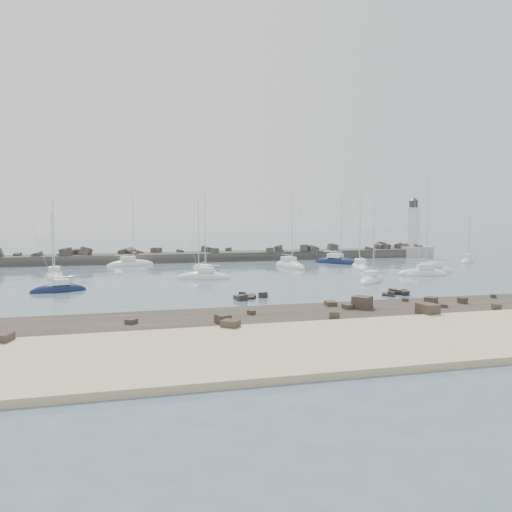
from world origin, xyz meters
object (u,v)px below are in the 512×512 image
(sailboat_1, at_px, (55,276))
(sailboat_5, at_px, (203,278))
(sailboat_3, at_px, (203,275))
(sailboat_4, at_px, (130,265))
(sailboat_12, at_px, (468,262))
(sailboat_9, at_px, (422,274))
(sailboat_7, at_px, (372,280))
(lighthouse, at_px, (412,243))
(sailboat_10, at_px, (360,268))
(sailboat_11, at_px, (429,273))
(sailboat_6, at_px, (290,266))
(sailboat_8, at_px, (337,262))
(sailboat_2, at_px, (59,290))

(sailboat_1, relative_size, sailboat_5, 0.96)
(sailboat_3, xyz_separation_m, sailboat_5, (-0.52, -3.49, -0.00))
(sailboat_3, relative_size, sailboat_5, 1.11)
(sailboat_5, bearing_deg, sailboat_4, 115.83)
(sailboat_12, bearing_deg, sailboat_4, 171.05)
(sailboat_4, bearing_deg, sailboat_5, -64.17)
(sailboat_9, distance_m, sailboat_12, 26.80)
(sailboat_3, bearing_deg, sailboat_12, 8.59)
(sailboat_3, distance_m, sailboat_7, 26.48)
(sailboat_5, height_order, sailboat_9, sailboat_5)
(lighthouse, distance_m, sailboat_10, 32.17)
(sailboat_11, bearing_deg, sailboat_7, -156.38)
(sailboat_11, bearing_deg, sailboat_6, 141.06)
(sailboat_3, relative_size, sailboat_4, 1.03)
(sailboat_3, height_order, sailboat_7, sailboat_3)
(sailboat_5, bearing_deg, lighthouse, 27.93)
(sailboat_8, bearing_deg, sailboat_4, 171.90)
(sailboat_10, bearing_deg, sailboat_5, -166.52)
(lighthouse, relative_size, sailboat_2, 1.30)
(sailboat_3, xyz_separation_m, sailboat_10, (29.38, 3.68, -0.00))
(sailboat_1, xyz_separation_m, sailboat_10, (52.48, -0.79, 0.00))
(sailboat_8, distance_m, sailboat_10, 9.59)
(sailboat_12, bearing_deg, sailboat_5, -168.05)
(sailboat_6, bearing_deg, sailboat_9, -44.95)
(sailboat_3, relative_size, sailboat_7, 1.10)
(sailboat_6, relative_size, sailboat_10, 1.09)
(sailboat_1, bearing_deg, sailboat_11, -10.50)
(sailboat_7, height_order, sailboat_10, sailboat_10)
(sailboat_3, xyz_separation_m, sailboat_11, (36.97, -6.67, -0.01))
(sailboat_2, height_order, sailboat_7, sailboat_7)
(sailboat_3, height_order, sailboat_5, sailboat_3)
(sailboat_4, distance_m, sailboat_8, 40.89)
(sailboat_4, height_order, sailboat_8, sailboat_8)
(sailboat_5, relative_size, sailboat_10, 0.95)
(lighthouse, height_order, sailboat_6, sailboat_6)
(sailboat_12, bearing_deg, lighthouse, 98.72)
(sailboat_5, bearing_deg, sailboat_9, -7.46)
(sailboat_9, bearing_deg, sailboat_3, 166.86)
(sailboat_6, bearing_deg, sailboat_11, -38.94)
(sailboat_7, distance_m, sailboat_8, 26.57)
(sailboat_1, distance_m, sailboat_4, 18.67)
(sailboat_7, bearing_deg, sailboat_2, 178.27)
(sailboat_5, relative_size, sailboat_8, 0.86)
(sailboat_11, bearing_deg, sailboat_3, 169.78)
(sailboat_1, bearing_deg, lighthouse, 15.07)
(sailboat_6, bearing_deg, sailboat_10, -24.24)
(sailboat_10, bearing_deg, sailboat_6, 155.76)
(sailboat_9, bearing_deg, sailboat_12, 38.11)
(lighthouse, bearing_deg, sailboat_7, -128.52)
(sailboat_4, relative_size, sailboat_6, 0.94)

